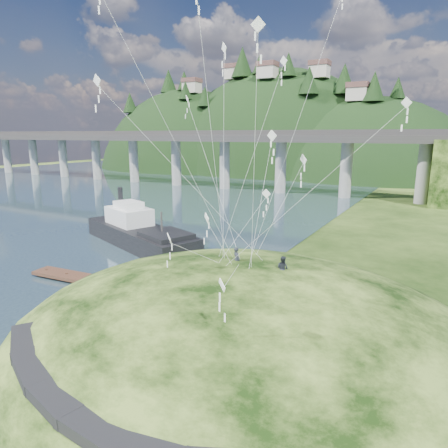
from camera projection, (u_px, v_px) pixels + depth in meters
The scene contains 9 objects.
ground at pixel (139, 324), 30.06m from camera, with size 320.00×320.00×0.00m, color black.
grass_hill at pixel (245, 358), 28.24m from camera, with size 36.00×32.00×13.00m.
footpath at pixel (118, 408), 17.74m from camera, with size 22.29×5.84×0.83m.
bridge at pixel (244, 152), 100.14m from camera, with size 160.00×11.00×15.00m.
far_ridge at pixel (264, 190), 156.37m from camera, with size 153.00×70.00×94.50m.
work_barge at pixel (138, 232), 51.22m from camera, with size 20.73×12.21×7.03m.
wooden_dock at pixel (89, 279), 38.14m from camera, with size 13.06×3.16×0.92m.
kite_flyers at pixel (265, 253), 28.03m from camera, with size 4.63×1.02×1.95m.
kite_swarm at pixel (231, 115), 26.77m from camera, with size 18.78×17.63×20.04m.
Camera 1 is at (19.22, -20.92, 13.95)m, focal length 32.00 mm.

